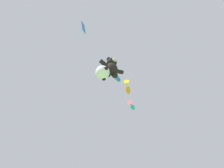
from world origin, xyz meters
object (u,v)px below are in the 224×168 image
fish_kite_cobalt (116,76)px  teddy_bear_kite (112,67)px  diamond_kite (83,28)px  fish_kite_teal (132,106)px  fish_kite_tangerine (127,87)px  soccer_ball_kite (103,73)px

fish_kite_cobalt → teddy_bear_kite: bearing=-129.7°
teddy_bear_kite → diamond_kite: (-3.02, 0.27, 4.49)m
fish_kite_teal → diamond_kite: bearing=-152.7°
fish_kite_tangerine → fish_kite_teal: (1.98, 1.90, -0.41)m
soccer_ball_kite → fish_kite_teal: size_ratio=0.73×
soccer_ball_kite → fish_kite_cobalt: size_ratio=0.68×
fish_kite_tangerine → diamond_kite: diamond_kite is taller
teddy_bear_kite → soccer_ball_kite: 1.56m
teddy_bear_kite → fish_kite_cobalt: fish_kite_cobalt is taller
teddy_bear_kite → fish_kite_teal: fish_kite_teal is taller
fish_kite_cobalt → fish_kite_teal: size_ratio=1.07×
fish_kite_teal → soccer_ball_kite: bearing=-143.6°
fish_kite_cobalt → fish_kite_tangerine: bearing=19.5°
teddy_bear_kite → diamond_kite: size_ratio=0.73×
fish_kite_cobalt → diamond_kite: bearing=-157.8°
fish_kite_cobalt → fish_kite_tangerine: (2.11, 0.74, 0.29)m
fish_kite_tangerine → teddy_bear_kite: bearing=-143.0°
teddy_bear_kite → soccer_ball_kite: bearing=-175.9°
soccer_ball_kite → teddy_bear_kite: bearing=4.1°
teddy_bear_kite → soccer_ball_kite: (-0.76, -0.06, -1.36)m
teddy_bear_kite → fish_kite_teal: size_ratio=1.48×
fish_kite_tangerine → fish_kite_teal: 2.77m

